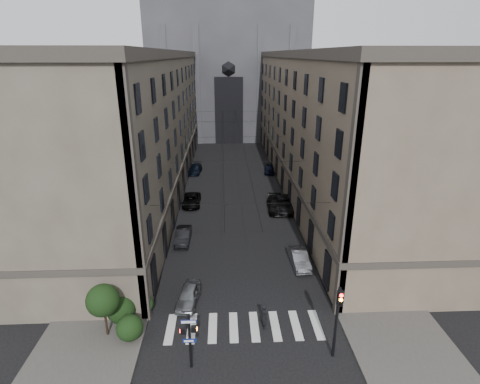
{
  "coord_description": "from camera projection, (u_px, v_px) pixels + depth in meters",
  "views": [
    {
      "loc": [
        -1.27,
        -16.8,
        18.39
      ],
      "look_at": [
        -0.01,
        11.19,
        8.04
      ],
      "focal_mm": 28.0,
      "sensor_mm": 36.0,
      "label": 1
    }
  ],
  "objects": [
    {
      "name": "pedestrian",
      "position": [
        264.0,
        316.0,
        26.41
      ],
      "size": [
        0.65,
        0.82,
        1.98
      ],
      "primitive_type": "imported",
      "rotation": [
        0.0,
        0.0,
        1.84
      ],
      "color": "black",
      "rests_on": "ground"
    },
    {
      "name": "car_right_midfar",
      "position": [
        276.0,
        205.0,
        46.63
      ],
      "size": [
        2.25,
        5.17,
        1.48
      ],
      "primitive_type": "imported",
      "rotation": [
        0.0,
        0.0,
        -0.04
      ],
      "color": "black",
      "rests_on": "ground"
    },
    {
      "name": "tram_wires",
      "position": [
        232.0,
        138.0,
        53.05
      ],
      "size": [
        14.0,
        60.0,
        0.43
      ],
      "color": "black",
      "rests_on": "ground"
    },
    {
      "name": "car_left_midfar",
      "position": [
        191.0,
        200.0,
        48.31
      ],
      "size": [
        2.27,
        4.89,
        1.36
      ],
      "primitive_type": "imported",
      "rotation": [
        0.0,
        0.0,
        0.0
      ],
      "color": "black",
      "rests_on": "ground"
    },
    {
      "name": "car_left_midnear",
      "position": [
        183.0,
        236.0,
        38.77
      ],
      "size": [
        1.49,
        4.21,
        1.38
      ],
      "primitive_type": "imported",
      "rotation": [
        0.0,
        0.0,
        -0.01
      ],
      "color": "black",
      "rests_on": "ground"
    },
    {
      "name": "car_right_near",
      "position": [
        299.0,
        259.0,
        34.47
      ],
      "size": [
        1.61,
        4.2,
        1.37
      ],
      "primitive_type": "imported",
      "rotation": [
        0.0,
        0.0,
        0.04
      ],
      "color": "slate",
      "rests_on": "ground"
    },
    {
      "name": "car_left_near",
      "position": [
        188.0,
        295.0,
        29.26
      ],
      "size": [
        2.05,
        4.03,
        1.31
      ],
      "primitive_type": "imported",
      "rotation": [
        0.0,
        0.0,
        -0.13
      ],
      "color": "slate",
      "rests_on": "ground"
    },
    {
      "name": "building_left",
      "position": [
        136.0,
        123.0,
        52.1
      ],
      "size": [
        13.6,
        60.6,
        18.85
      ],
      "color": "#4C463A",
      "rests_on": "ground"
    },
    {
      "name": "zebra_crossing",
      "position": [
        244.0,
        327.0,
        26.85
      ],
      "size": [
        11.0,
        3.2,
        0.01
      ],
      "primitive_type": "cube",
      "color": "beige",
      "rests_on": "ground"
    },
    {
      "name": "sidewalk_left",
      "position": [
        162.0,
        186.0,
        55.44
      ],
      "size": [
        7.0,
        80.0,
        0.15
      ],
      "primitive_type": "cube",
      "color": "#383533",
      "rests_on": "ground"
    },
    {
      "name": "car_left_far",
      "position": [
        195.0,
        169.0,
        61.37
      ],
      "size": [
        2.36,
        4.82,
        1.35
      ],
      "primitive_type": "imported",
      "rotation": [
        0.0,
        0.0,
        -0.1
      ],
      "color": "black",
      "rests_on": "ground"
    },
    {
      "name": "gothic_tower",
      "position": [
        228.0,
        57.0,
        86.25
      ],
      "size": [
        35.0,
        23.0,
        58.0
      ],
      "color": "#2D2D33",
      "rests_on": "ground"
    },
    {
      "name": "building_right",
      "position": [
        326.0,
        122.0,
        53.23
      ],
      "size": [
        13.6,
        60.6,
        18.85
      ],
      "color": "brown",
      "rests_on": "ground"
    },
    {
      "name": "car_right_far",
      "position": [
        269.0,
        169.0,
        61.49
      ],
      "size": [
        2.04,
        4.06,
        1.33
      ],
      "primitive_type": "imported",
      "rotation": [
        0.0,
        0.0,
        -0.13
      ],
      "color": "black",
      "rests_on": "ground"
    },
    {
      "name": "sidewalk_right",
      "position": [
        302.0,
        184.0,
        56.32
      ],
      "size": [
        7.0,
        80.0,
        0.15
      ],
      "primitive_type": "cube",
      "color": "#383533",
      "rests_on": "ground"
    },
    {
      "name": "car_right_midnear",
      "position": [
        284.0,
        204.0,
        46.8
      ],
      "size": [
        2.91,
        5.82,
        1.58
      ],
      "primitive_type": "imported",
      "rotation": [
        0.0,
        0.0,
        0.05
      ],
      "color": "black",
      "rests_on": "ground"
    },
    {
      "name": "ground",
      "position": [
        249.0,
        384.0,
        22.17
      ],
      "size": [
        260.0,
        260.0,
        0.0
      ],
      "primitive_type": "plane",
      "color": "black",
      "rests_on": "ground"
    },
    {
      "name": "shrub_cluster",
      "position": [
        118.0,
        309.0,
        25.87
      ],
      "size": [
        3.9,
        4.4,
        3.9
      ],
      "color": "black",
      "rests_on": "sidewalk_left"
    },
    {
      "name": "pedestrian_signal_left",
      "position": [
        189.0,
        337.0,
        22.62
      ],
      "size": [
        1.02,
        0.38,
        4.0
      ],
      "color": "black",
      "rests_on": "ground"
    },
    {
      "name": "traffic_light_right",
      "position": [
        337.0,
        315.0,
        23.06
      ],
      "size": [
        0.34,
        0.5,
        5.2
      ],
      "color": "black",
      "rests_on": "ground"
    }
  ]
}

